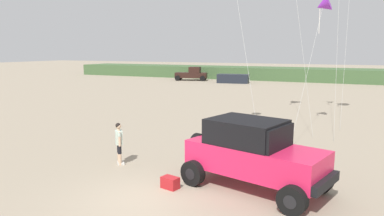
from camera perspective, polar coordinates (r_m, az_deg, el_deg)
The scene contains 8 objects.
ground_plane at distance 11.41m, azimuth -7.92°, elevation -14.05°, with size 220.00×220.00×0.00m, color gray.
dune_ridge at distance 55.43m, azimuth 24.13°, elevation 4.67°, with size 90.00×6.70×1.81m, color #426038.
jeep at distance 11.92m, azimuth 9.64°, elevation -6.95°, with size 5.02×3.40×2.26m.
person_watching at distance 14.52m, azimuth -11.42°, elevation -5.15°, with size 0.47×0.50×1.67m.
cooler_box at distance 12.09m, azimuth -3.46°, elevation -11.65°, with size 0.56×0.36×0.38m, color #B21E23.
distant_pickup at distance 53.65m, azimuth 0.01°, elevation 5.38°, with size 4.93×3.43×1.98m.
distant_sedan at distance 49.63m, azimuth 6.48°, elevation 4.62°, with size 4.20×1.70×1.20m, color #1E232D.
kite_yellow_diamond at distance 21.75m, azimuth 19.95°, elevation 14.97°, with size 1.11×5.61×7.42m.
Camera 1 is at (5.70, -8.82, 4.48)m, focal length 33.88 mm.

